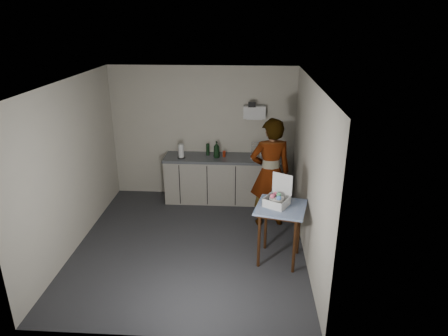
# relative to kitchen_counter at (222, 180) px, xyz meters

# --- Properties ---
(ground) EXTENTS (4.00, 4.00, 0.00)m
(ground) POSITION_rel_kitchen_counter_xyz_m (-0.40, -1.70, -0.43)
(ground) COLOR #26272B
(ground) RESTS_ON ground
(wall_back) EXTENTS (3.60, 0.02, 2.60)m
(wall_back) POSITION_rel_kitchen_counter_xyz_m (-0.40, 0.29, 0.87)
(wall_back) COLOR beige
(wall_back) RESTS_ON ground
(wall_right) EXTENTS (0.02, 4.00, 2.60)m
(wall_right) POSITION_rel_kitchen_counter_xyz_m (1.39, -1.70, 0.87)
(wall_right) COLOR beige
(wall_right) RESTS_ON ground
(wall_left) EXTENTS (0.02, 4.00, 2.60)m
(wall_left) POSITION_rel_kitchen_counter_xyz_m (-2.19, -1.70, 0.87)
(wall_left) COLOR beige
(wall_left) RESTS_ON ground
(ceiling) EXTENTS (3.60, 4.00, 0.01)m
(ceiling) POSITION_rel_kitchen_counter_xyz_m (-0.40, -1.70, 2.17)
(ceiling) COLOR white
(ceiling) RESTS_ON wall_back
(kitchen_counter) EXTENTS (2.24, 0.62, 0.91)m
(kitchen_counter) POSITION_rel_kitchen_counter_xyz_m (0.00, 0.00, 0.00)
(kitchen_counter) COLOR black
(kitchen_counter) RESTS_ON ground
(wall_shelf) EXTENTS (0.42, 0.18, 0.37)m
(wall_shelf) POSITION_rel_kitchen_counter_xyz_m (0.60, 0.22, 1.32)
(wall_shelf) COLOR white
(wall_shelf) RESTS_ON ground
(side_table) EXTENTS (0.83, 0.83, 0.89)m
(side_table) POSITION_rel_kitchen_counter_xyz_m (0.99, -2.04, 0.35)
(side_table) COLOR #3B1E0D
(side_table) RESTS_ON ground
(standing_man) EXTENTS (0.77, 0.58, 1.92)m
(standing_man) POSITION_rel_kitchen_counter_xyz_m (0.88, -0.91, 0.53)
(standing_man) COLOR #B2A593
(standing_man) RESTS_ON ground
(soap_bottle) EXTENTS (0.16, 0.16, 0.32)m
(soap_bottle) POSITION_rel_kitchen_counter_xyz_m (-0.11, -0.04, 0.65)
(soap_bottle) COLOR black
(soap_bottle) RESTS_ON kitchen_counter
(soda_can) EXTENTS (0.06, 0.06, 0.11)m
(soda_can) POSITION_rel_kitchen_counter_xyz_m (0.03, 0.02, 0.54)
(soda_can) COLOR red
(soda_can) RESTS_ON kitchen_counter
(dark_bottle) EXTENTS (0.07, 0.07, 0.23)m
(dark_bottle) POSITION_rel_kitchen_counter_xyz_m (-0.29, 0.09, 0.60)
(dark_bottle) COLOR black
(dark_bottle) RESTS_ON kitchen_counter
(paper_towel) EXTENTS (0.15, 0.15, 0.27)m
(paper_towel) POSITION_rel_kitchen_counter_xyz_m (-0.78, -0.10, 0.61)
(paper_towel) COLOR black
(paper_towel) RESTS_ON kitchen_counter
(dish_rack) EXTENTS (0.39, 0.29, 0.27)m
(dish_rack) POSITION_rel_kitchen_counter_xyz_m (0.74, 0.00, 0.54)
(dish_rack) COLOR silver
(dish_rack) RESTS_ON kitchen_counter
(bakery_box) EXTENTS (0.43, 0.44, 0.44)m
(bakery_box) POSITION_rel_kitchen_counter_xyz_m (0.93, -2.00, 0.57)
(bakery_box) COLOR white
(bakery_box) RESTS_ON side_table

